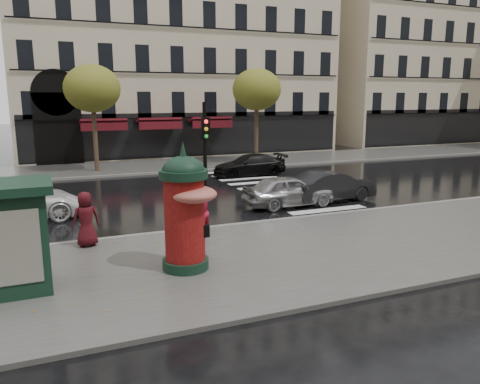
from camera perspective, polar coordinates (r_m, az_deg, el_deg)
name	(u,v)px	position (r m, az deg, el deg)	size (l,w,h in m)	color
ground	(230,257)	(14.07, -1.26, -7.98)	(160.00, 160.00, 0.00)	black
near_sidewalk	(236,261)	(13.61, -0.49, -8.39)	(90.00, 7.00, 0.12)	#474744
far_sidewalk	(127,168)	(32.07, -13.62, 2.89)	(90.00, 6.00, 0.12)	#474744
near_kerb	(199,229)	(16.75, -4.98, -4.56)	(90.00, 0.25, 0.14)	slate
far_kerb	(135,174)	(29.15, -12.69, 2.11)	(90.00, 0.25, 0.14)	slate
zebra_crossing	(270,187)	(24.92, 3.65, 0.65)	(3.60, 11.75, 0.01)	silver
bldg_far_corner	(170,20)	(44.22, -8.56, 20.00)	(26.00, 14.00, 22.90)	#B7A88C
bldg_far_right	(418,36)	(57.81, 20.92, 17.37)	(24.00, 14.00, 22.90)	#B7A88C
tree_far_left	(92,89)	(30.51, -17.57, 11.89)	(3.40, 3.40, 6.64)	#38281C
tree_far_right	(257,90)	(33.36, 2.04, 12.33)	(3.40, 3.40, 6.64)	#38281C
woman_umbrella	(194,213)	(12.39, -5.63, -2.61)	(1.23, 1.23, 2.37)	beige
woman_red	(201,212)	(15.96, -4.81, -2.47)	(0.71, 0.55, 1.46)	red
man_burgundy	(86,219)	(15.27, -18.28, -3.15)	(0.84, 0.55, 1.73)	#440D13
morris_column	(184,209)	(12.50, -6.80, -2.04)	(1.29, 1.29, 3.47)	black
traffic_light	(205,154)	(15.99, -4.25, 4.66)	(0.30, 0.43, 4.41)	black
newsstand	(6,236)	(12.37, -26.60, -4.83)	(2.22, 1.88, 2.63)	black
car_silver	(289,191)	(20.43, 5.95, 0.15)	(1.63, 4.05, 1.38)	#A8A7AC
car_darkgrey	(331,186)	(21.75, 11.07, 0.72)	(1.48, 4.25, 1.40)	black
car_white	(15,203)	(19.88, -25.72, -1.23)	(2.33, 5.06, 1.41)	white
car_black	(249,165)	(28.36, 1.15, 3.31)	(1.81, 4.45, 1.29)	black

